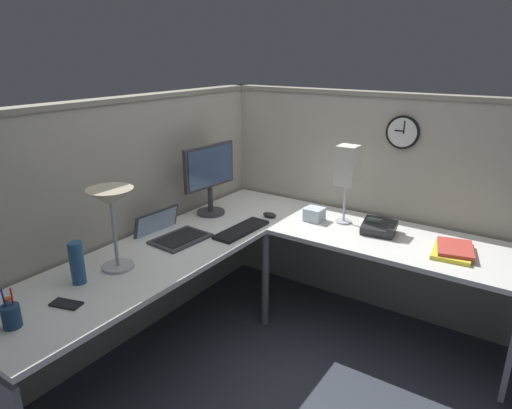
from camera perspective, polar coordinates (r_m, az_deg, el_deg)
ground_plane at (r=3.11m, az=2.08°, el=-17.20°), size 6.80×6.80×0.00m
cubicle_wall_back at (r=3.00m, az=-15.85°, el=-2.09°), size 2.57×0.12×1.58m
cubicle_wall_right at (r=3.35m, az=14.03°, el=0.31°), size 0.12×2.37×1.58m
desk at (r=2.65m, az=1.45°, el=-8.02°), size 2.35×2.15×0.73m
monitor at (r=3.13m, az=-5.95°, el=3.88°), size 0.46×0.20×0.50m
laptop at (r=2.86m, az=-10.96°, el=-3.57°), size 0.37×0.40×0.22m
keyboard at (r=2.89m, az=-1.85°, el=-3.24°), size 0.43×0.16×0.02m
computer_mouse at (r=3.13m, az=1.76°, el=-1.33°), size 0.06×0.10×0.03m
desk_lamp_dome at (r=2.40m, az=-18.03°, el=0.08°), size 0.24×0.24×0.44m
pen_cup at (r=2.18m, az=-28.84°, el=-12.36°), size 0.08×0.08×0.18m
cell_phone at (r=2.27m, az=-23.13°, el=-11.63°), size 0.11×0.16×0.01m
thermos_flask at (r=2.40m, az=-21.94°, el=-6.95°), size 0.07×0.07×0.22m
office_phone at (r=2.95m, az=15.58°, el=-2.90°), size 0.21×0.23×0.11m
book_stack at (r=2.81m, az=23.95°, el=-5.39°), size 0.31×0.25×0.04m
desk_lamp_paper at (r=2.99m, az=11.57°, el=4.64°), size 0.13×0.13×0.53m
tissue_box at (r=3.09m, az=7.47°, el=-1.25°), size 0.12×0.12×0.09m
wall_clock at (r=3.11m, az=18.29°, el=8.78°), size 0.04×0.22×0.22m
pinned_note_leftmost at (r=3.27m, az=-7.90°, el=4.80°), size 0.08×0.00×0.07m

